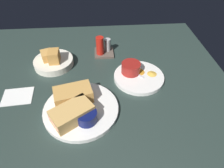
{
  "coord_description": "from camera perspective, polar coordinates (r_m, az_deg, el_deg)",
  "views": [
    {
      "loc": [
        1.89,
        -54.22,
        53.26
      ],
      "look_at": [
        6.04,
        0.38,
        3.0
      ],
      "focal_mm": 31.41,
      "sensor_mm": 36.0,
      "label": 1
    }
  ],
  "objects": [
    {
      "name": "ramekin_light_gravy",
      "position": [
        0.81,
        5.53,
        4.77
      ],
      "size": [
        7.86,
        7.86,
        4.37
      ],
      "color": "maroon",
      "rests_on": "plate_chips_companion"
    },
    {
      "name": "condiment_caddy",
      "position": [
        0.94,
        -2.63,
        10.46
      ],
      "size": [
        9.0,
        9.0,
        9.5
      ],
      "color": "brown",
      "rests_on": "ground_plane"
    },
    {
      "name": "ramekin_dark_sauce",
      "position": [
        0.64,
        -7.4,
        -9.26
      ],
      "size": [
        6.81,
        6.81,
        3.7
      ],
      "color": "#0C144C",
      "rests_on": "plate_sandwich_main"
    },
    {
      "name": "ground_plane",
      "position": [
        0.77,
        -4.46,
        -2.88
      ],
      "size": [
        110.0,
        110.0,
        3.0
      ],
      "primitive_type": "cube",
      "color": "#283833"
    },
    {
      "name": "spoon_by_gravy_ramekin",
      "position": [
        0.83,
        5.49,
        4.09
      ],
      "size": [
        7.42,
        8.56,
        0.8
      ],
      "color": "silver",
      "rests_on": "plate_chips_companion"
    },
    {
      "name": "plate_sandwich_main",
      "position": [
        0.69,
        -8.97,
        -7.27
      ],
      "size": [
        25.94,
        25.94,
        1.6
      ],
      "primitive_type": "cylinder",
      "color": "white",
      "rests_on": "ground_plane"
    },
    {
      "name": "sandwich_half_far",
      "position": [
        0.65,
        -11.52,
        -8.44
      ],
      "size": [
        15.03,
        13.54,
        4.8
      ],
      "color": "tan",
      "rests_on": "plate_sandwich_main"
    },
    {
      "name": "bread_basket_rear",
      "position": [
        0.91,
        -16.73,
        6.44
      ],
      "size": [
        17.15,
        17.15,
        8.15
      ],
      "color": "silver",
      "rests_on": "ground_plane"
    },
    {
      "name": "plate_chips_companion",
      "position": [
        0.81,
        7.79,
        2.0
      ],
      "size": [
        20.5,
        20.5,
        1.6
      ],
      "primitive_type": "cylinder",
      "color": "white",
      "rests_on": "ground_plane"
    },
    {
      "name": "spoon_by_dark_ramekin",
      "position": [
        0.68,
        -8.38,
        -6.68
      ],
      "size": [
        4.01,
        9.9,
        0.8
      ],
      "color": "silver",
      "rests_on": "plate_sandwich_main"
    },
    {
      "name": "paper_napkin_folded",
      "position": [
        0.82,
        -25.8,
        -3.22
      ],
      "size": [
        11.66,
        9.82,
        0.4
      ],
      "primitive_type": "cube",
      "rotation": [
        0.0,
        0.0,
        0.08
      ],
      "color": "white",
      "rests_on": "ground_plane"
    },
    {
      "name": "sandwich_half_near",
      "position": [
        0.7,
        -11.21,
        -3.05
      ],
      "size": [
        14.54,
        10.46,
        4.8
      ],
      "color": "tan",
      "rests_on": "plate_sandwich_main"
    },
    {
      "name": "plantain_chip_scatter",
      "position": [
        0.83,
        7.52,
        3.9
      ],
      "size": [
        13.92,
        9.66,
        0.6
      ],
      "color": "gold",
      "rests_on": "plate_chips_companion"
    }
  ]
}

